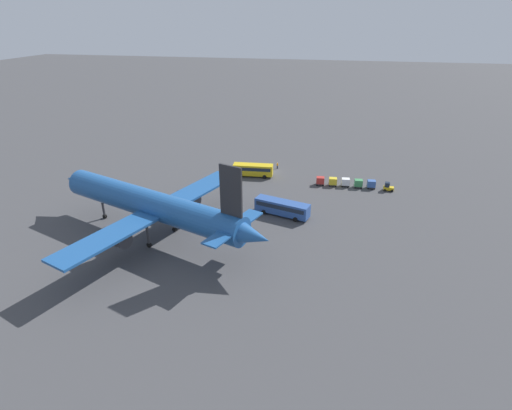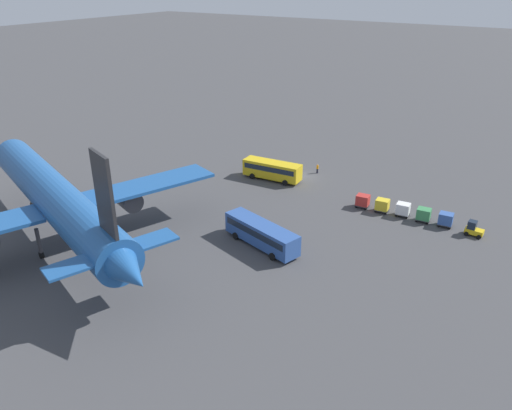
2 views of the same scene
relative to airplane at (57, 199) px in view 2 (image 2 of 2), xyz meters
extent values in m
plane|color=#424244|center=(-15.37, -39.53, -6.75)|extent=(600.00, 600.00, 0.00)
cylinder|color=#1E5193|center=(0.52, -0.19, 0.11)|extent=(40.33, 18.76, 5.28)
cone|color=#1E5193|center=(21.04, -7.52, 0.11)|extent=(7.16, 6.68, 5.02)
cone|color=#1E5193|center=(-20.25, 7.24, 0.11)|extent=(8.06, 6.79, 4.75)
cube|color=#1E5193|center=(-5.47, -10.85, -0.55)|extent=(11.35, 19.52, 0.44)
cube|color=#262628|center=(-16.83, 6.02, 6.98)|extent=(3.98, 1.72, 8.45)
cube|color=#1E5193|center=(-17.21, 6.16, 0.64)|extent=(7.32, 13.89, 0.28)
cylinder|color=#38383D|center=(-3.36, -8.60, -2.22)|extent=(5.60, 4.39, 2.90)
cylinder|color=#38383D|center=(14.01, -5.01, -4.64)|extent=(0.50, 0.50, 4.22)
cylinder|color=black|center=(14.01, -5.01, -6.30)|extent=(1.02, 0.77, 0.90)
cylinder|color=#38383D|center=(-0.25, 3.74, -4.64)|extent=(0.50, 0.50, 4.22)
cylinder|color=black|center=(-0.25, 3.74, -6.30)|extent=(1.02, 0.77, 0.90)
cylinder|color=#38383D|center=(-2.56, -2.73, -4.64)|extent=(0.50, 0.50, 4.22)
cylinder|color=black|center=(-2.56, -2.73, -6.30)|extent=(1.02, 0.77, 0.90)
cube|color=gold|center=(-11.28, -35.10, -4.90)|extent=(10.54, 3.58, 2.81)
cube|color=#192333|center=(-11.28, -35.10, -4.41)|extent=(9.72, 3.56, 0.90)
cylinder|color=black|center=(-8.18, -33.40, -6.25)|extent=(1.02, 0.37, 1.00)
cylinder|color=black|center=(-7.96, -36.32, -6.25)|extent=(1.02, 0.37, 1.00)
cylinder|color=black|center=(-14.59, -33.88, -6.25)|extent=(1.02, 0.37, 1.00)
cylinder|color=black|center=(-14.37, -36.80, -6.25)|extent=(1.02, 0.37, 1.00)
cube|color=#2D5199|center=(-22.20, -14.17, -4.90)|extent=(12.13, 5.87, 2.81)
cube|color=#192333|center=(-22.20, -14.17, -4.41)|extent=(11.23, 5.66, 0.90)
cylinder|color=black|center=(-18.28, -13.74, -6.25)|extent=(1.04, 0.56, 1.00)
cylinder|color=black|center=(-19.07, -16.57, -6.25)|extent=(1.04, 0.56, 1.00)
cylinder|color=black|center=(-25.34, -11.78, -6.25)|extent=(1.04, 0.56, 1.00)
cylinder|color=black|center=(-26.12, -14.60, -6.25)|extent=(1.04, 0.56, 1.00)
cube|color=gold|center=(-45.54, -32.55, -6.10)|extent=(2.45, 1.40, 0.70)
cube|color=#192333|center=(-45.12, -32.57, -5.20)|extent=(1.13, 1.22, 1.10)
cylinder|color=black|center=(-44.67, -31.88, -6.45)|extent=(0.61, 0.25, 0.60)
cylinder|color=black|center=(-44.73, -33.28, -6.45)|extent=(0.61, 0.25, 0.60)
cylinder|color=black|center=(-46.35, -31.81, -6.45)|extent=(0.61, 0.25, 0.60)
cylinder|color=black|center=(-46.41, -33.21, -6.45)|extent=(0.61, 0.25, 0.60)
cylinder|color=#1E1E2D|center=(-16.63, -42.16, -6.33)|extent=(0.32, 0.32, 0.85)
cylinder|color=orange|center=(-16.63, -42.16, -5.58)|extent=(0.38, 0.38, 0.65)
sphere|color=tan|center=(-16.63, -42.16, -5.13)|extent=(0.24, 0.24, 0.24)
cube|color=#38383D|center=(-41.45, -33.16, -6.34)|extent=(2.12, 1.83, 0.10)
cube|color=#33569E|center=(-41.45, -33.16, -5.49)|extent=(2.02, 1.75, 1.60)
cylinder|color=black|center=(-40.75, -32.46, -6.57)|extent=(0.37, 0.15, 0.36)
cylinder|color=black|center=(-40.64, -33.73, -6.57)|extent=(0.37, 0.15, 0.36)
cylinder|color=black|center=(-42.26, -32.58, -6.57)|extent=(0.37, 0.15, 0.36)
cylinder|color=black|center=(-42.16, -33.85, -6.57)|extent=(0.37, 0.15, 0.36)
cube|color=#38383D|center=(-38.35, -32.99, -6.34)|extent=(2.12, 1.83, 0.10)
cube|color=#38844C|center=(-38.35, -32.99, -5.49)|extent=(2.02, 1.75, 1.60)
cylinder|color=black|center=(-37.64, -32.29, -6.57)|extent=(0.37, 0.15, 0.36)
cylinder|color=black|center=(-37.54, -33.57, -6.57)|extent=(0.37, 0.15, 0.36)
cylinder|color=black|center=(-39.16, -32.41, -6.57)|extent=(0.37, 0.15, 0.36)
cylinder|color=black|center=(-39.06, -33.69, -6.57)|extent=(0.37, 0.15, 0.36)
cube|color=#38383D|center=(-35.25, -33.12, -6.34)|extent=(2.12, 1.83, 0.10)
cube|color=silver|center=(-35.25, -33.12, -5.49)|extent=(2.02, 1.75, 1.60)
cylinder|color=black|center=(-34.54, -32.42, -6.57)|extent=(0.37, 0.15, 0.36)
cylinder|color=black|center=(-34.44, -33.70, -6.57)|extent=(0.37, 0.15, 0.36)
cylinder|color=black|center=(-36.06, -32.54, -6.57)|extent=(0.37, 0.15, 0.36)
cylinder|color=black|center=(-35.96, -33.82, -6.57)|extent=(0.37, 0.15, 0.36)
cube|color=#38383D|center=(-32.15, -32.84, -6.34)|extent=(2.12, 1.83, 0.10)
cube|color=gold|center=(-32.15, -32.84, -5.49)|extent=(2.02, 1.75, 1.60)
cylinder|color=black|center=(-31.44, -32.14, -6.57)|extent=(0.37, 0.15, 0.36)
cylinder|color=black|center=(-31.34, -33.42, -6.57)|extent=(0.37, 0.15, 0.36)
cylinder|color=black|center=(-32.96, -32.26, -6.57)|extent=(0.37, 0.15, 0.36)
cylinder|color=black|center=(-32.86, -33.54, -6.57)|extent=(0.37, 0.15, 0.36)
cube|color=#38383D|center=(-29.05, -32.77, -6.34)|extent=(2.12, 1.83, 0.10)
cube|color=#B72D28|center=(-29.05, -32.77, -5.49)|extent=(2.02, 1.75, 1.60)
cylinder|color=black|center=(-28.34, -32.07, -6.57)|extent=(0.37, 0.15, 0.36)
cylinder|color=black|center=(-28.24, -33.35, -6.57)|extent=(0.37, 0.15, 0.36)
cylinder|color=black|center=(-29.86, -32.19, -6.57)|extent=(0.37, 0.15, 0.36)
cylinder|color=black|center=(-29.75, -33.47, -6.57)|extent=(0.37, 0.15, 0.36)
camera|label=1|loc=(-32.64, 61.20, 32.00)|focal=28.00mm
camera|label=2|loc=(-53.03, 35.14, 26.49)|focal=35.00mm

